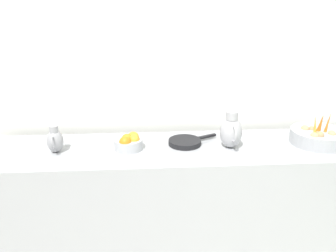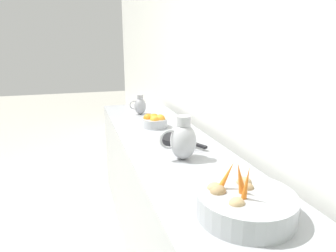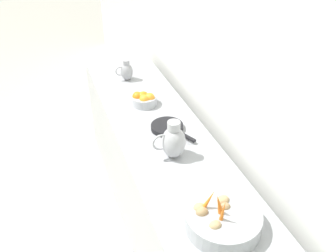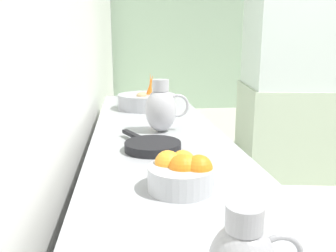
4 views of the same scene
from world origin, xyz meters
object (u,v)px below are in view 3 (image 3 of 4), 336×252
metal_pitcher_short (127,71)px  skillet_on_counter (168,127)px  orange_bowl (144,99)px  metal_pitcher_tall (173,141)px  vegetable_colander (222,219)px

metal_pitcher_short → skillet_on_counter: (-0.07, 0.87, -0.06)m
orange_bowl → metal_pitcher_short: (0.01, -0.48, 0.03)m
metal_pitcher_tall → skillet_on_counter: 0.32m
vegetable_colander → orange_bowl: vegetable_colander is taller
orange_bowl → metal_pitcher_tall: (0.01, 0.69, 0.06)m
orange_bowl → metal_pitcher_short: size_ratio=1.06×
metal_pitcher_tall → metal_pitcher_short: (0.00, -1.17, -0.03)m
vegetable_colander → metal_pitcher_short: vegetable_colander is taller
orange_bowl → metal_pitcher_tall: bearing=88.8°
vegetable_colander → metal_pitcher_short: bearing=-89.1°
vegetable_colander → orange_bowl: size_ratio=1.95×
metal_pitcher_tall → vegetable_colander: bearing=92.5°
vegetable_colander → orange_bowl: bearing=-89.4°
vegetable_colander → metal_pitcher_tall: 0.63m
vegetable_colander → metal_pitcher_tall: metal_pitcher_tall is taller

